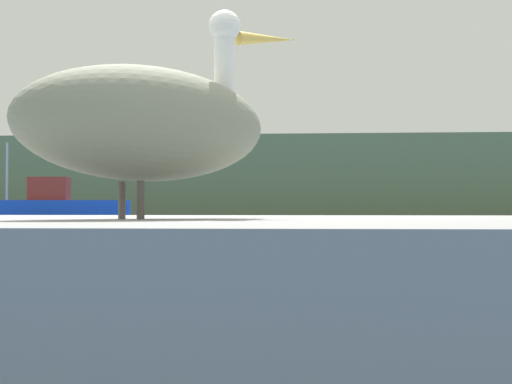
% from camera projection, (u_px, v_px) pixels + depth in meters
% --- Properties ---
extents(ground_plane, '(260.00, 260.00, 0.00)m').
position_uv_depth(ground_plane, '(152.00, 370.00, 4.20)').
color(ground_plane, '#194C93').
extents(hillside_backdrop, '(140.00, 12.33, 7.33)m').
position_uv_depth(hillside_backdrop, '(316.00, 177.00, 79.92)').
color(hillside_backdrop, '#6B7A51').
rests_on(hillside_backdrop, ground).
extents(pier_dock, '(3.82, 2.80, 0.78)m').
position_uv_depth(pier_dock, '(143.00, 317.00, 3.27)').
color(pier_dock, gray).
rests_on(pier_dock, ground).
extents(pelican, '(1.17, 1.05, 0.88)m').
position_uv_depth(pelican, '(146.00, 122.00, 3.29)').
color(pelican, gray).
rests_on(pelican, pier_dock).
extents(fishing_boat_blue, '(8.15, 3.72, 4.13)m').
position_uv_depth(fishing_boat_blue, '(52.00, 208.00, 43.22)').
color(fishing_boat_blue, blue).
rests_on(fishing_boat_blue, ground).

